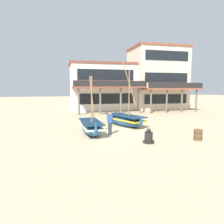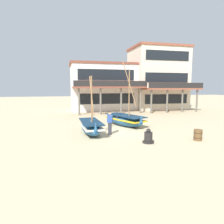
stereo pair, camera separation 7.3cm
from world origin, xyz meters
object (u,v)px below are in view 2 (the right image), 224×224
Objects in this scene: fishing_boat_centre_large at (91,127)px; harbor_building_annex at (157,78)px; fishing_boat_near_left at (125,120)px; wooden_barrel at (198,135)px; fisherman_by_hull at (110,123)px; capstan_winch at (148,137)px; harbor_building_main at (103,87)px.

harbor_building_annex is (12.48, 14.92, 4.14)m from fishing_boat_centre_large.
fishing_boat_near_left is 16.09m from harbor_building_annex.
harbor_building_annex is (6.10, 18.24, 4.33)m from wooden_barrel.
harbor_building_annex is (11.19, 15.41, 3.84)m from fisherman_by_hull.
capstan_winch is at bearing -117.55° from harbor_building_annex.
fishing_boat_centre_large reaches higher than capstan_winch.
wooden_barrel is 19.72m from harbor_building_annex.
harbor_building_main reaches higher than fishing_boat_near_left.
fisherman_by_hull is 1.90× the size of capstan_winch.
fishing_boat_near_left is 3.32× the size of fisherman_by_hull.
capstan_winch is 20.77m from harbor_building_annex.
fishing_boat_centre_large reaches higher than wooden_barrel.
capstan_winch is (1.79, -2.60, -0.50)m from fisherman_by_hull.
fishing_boat_centre_large is 5.91× the size of wooden_barrel.
fisherman_by_hull is at bearing -99.63° from harbor_building_main.
fishing_boat_near_left is 1.35× the size of fishing_boat_centre_large.
fishing_boat_centre_large is at bearing 152.46° from wooden_barrel.
harbor_building_annex is (8.54, -0.24, 1.29)m from harbor_building_main.
fishing_boat_near_left is 0.59× the size of harbor_building_main.
fisherman_by_hull is (1.29, -0.49, 0.30)m from fishing_boat_centre_large.
capstan_winch is at bearing 175.95° from wooden_barrel.
fishing_boat_centre_large is 0.44× the size of harbor_building_annex.
fishing_boat_near_left is 8.00× the size of wooden_barrel.
wooden_barrel is (6.38, -3.33, -0.19)m from fishing_boat_centre_large.
fisherman_by_hull is 16.07m from harbor_building_main.
harbor_building_main is at bearing 87.22° from fishing_boat_near_left.
wooden_barrel is 0.07× the size of harbor_building_annex.
harbor_building_annex reaches higher than fishing_boat_near_left.
fishing_boat_centre_large is 4.37m from capstan_winch.
capstan_winch is 0.09× the size of harbor_building_main.
fishing_boat_centre_large is at bearing 134.88° from capstan_winch.
fishing_boat_near_left is at bearing -92.78° from harbor_building_main.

